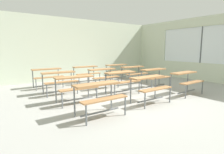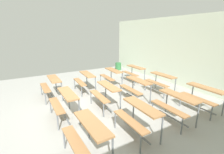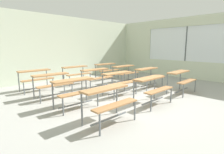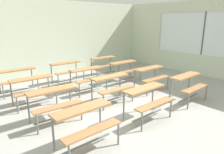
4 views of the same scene
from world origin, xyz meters
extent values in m
cube|color=#9E9E99|center=(0.00, 0.00, -0.03)|extent=(10.00, 9.00, 0.05)
cube|color=beige|center=(0.00, 4.50, 1.50)|extent=(10.00, 0.12, 3.00)
cube|color=beige|center=(5.00, 0.00, 0.42)|extent=(0.12, 9.00, 0.85)
cube|color=beige|center=(5.00, 0.00, 2.77)|extent=(0.12, 9.00, 0.45)
cube|color=beige|center=(5.00, 3.55, 1.70)|extent=(0.12, 1.90, 1.70)
cube|color=white|center=(5.00, 0.50, 1.70)|extent=(0.02, 4.20, 1.70)
cube|color=#4C5156|center=(5.00, 0.50, 1.70)|extent=(0.06, 0.05, 1.70)
cube|color=#A87547|center=(-1.44, -0.64, 0.72)|extent=(1.10, 0.33, 0.04)
cube|color=#A87547|center=(-1.44, -0.96, 0.44)|extent=(1.10, 0.23, 0.03)
cylinder|color=slate|center=(-1.94, -0.50, 0.36)|extent=(0.04, 0.04, 0.72)
cylinder|color=slate|center=(-0.94, -0.49, 0.36)|extent=(0.04, 0.04, 0.72)
cylinder|color=slate|center=(-0.93, -1.04, 0.22)|extent=(0.04, 0.04, 0.44)
cube|color=slate|center=(-1.44, -0.78, 0.10)|extent=(1.00, 0.04, 0.03)
cube|color=#A87547|center=(0.24, -0.60, 0.72)|extent=(1.10, 0.32, 0.04)
cube|color=#A87547|center=(0.24, -0.92, 0.44)|extent=(1.10, 0.22, 0.03)
cylinder|color=slate|center=(-0.25, -0.46, 0.36)|extent=(0.04, 0.04, 0.72)
cylinder|color=slate|center=(0.75, -0.46, 0.36)|extent=(0.04, 0.04, 0.72)
cylinder|color=slate|center=(-0.26, -1.01, 0.22)|extent=(0.04, 0.04, 0.44)
cylinder|color=slate|center=(0.74, -1.01, 0.22)|extent=(0.04, 0.04, 0.44)
cube|color=slate|center=(0.24, -0.74, 0.10)|extent=(1.00, 0.03, 0.03)
cube|color=#A87547|center=(1.96, -0.62, 0.72)|extent=(1.11, 0.34, 0.04)
cube|color=#A87547|center=(1.96, -0.94, 0.44)|extent=(1.10, 0.24, 0.03)
cylinder|color=slate|center=(1.45, -0.49, 0.36)|extent=(0.04, 0.04, 0.72)
cylinder|color=slate|center=(2.45, -0.47, 0.36)|extent=(0.04, 0.04, 0.72)
cylinder|color=slate|center=(1.47, -1.04, 0.22)|extent=(0.04, 0.04, 0.44)
cylinder|color=slate|center=(2.47, -1.02, 0.22)|extent=(0.04, 0.04, 0.44)
cube|color=slate|center=(1.96, -0.76, 0.10)|extent=(1.00, 0.05, 0.03)
cube|color=#A87547|center=(-1.43, 0.64, 0.72)|extent=(1.11, 0.37, 0.04)
cube|color=#A87547|center=(-1.44, 0.32, 0.44)|extent=(1.11, 0.27, 0.03)
cylinder|color=slate|center=(-1.92, 0.80, 0.36)|extent=(0.04, 0.04, 0.72)
cylinder|color=slate|center=(-0.93, 0.76, 0.36)|extent=(0.04, 0.04, 0.72)
cylinder|color=slate|center=(-1.95, 0.25, 0.22)|extent=(0.04, 0.04, 0.44)
cylinder|color=slate|center=(-0.95, 0.21, 0.22)|extent=(0.04, 0.04, 0.44)
cube|color=slate|center=(-1.44, 0.50, 0.10)|extent=(1.00, 0.07, 0.03)
cube|color=#A87547|center=(0.26, 0.67, 0.72)|extent=(1.11, 0.36, 0.04)
cube|color=#A87547|center=(0.25, 0.35, 0.44)|extent=(1.11, 0.26, 0.03)
cylinder|color=slate|center=(-0.24, 0.83, 0.36)|extent=(0.04, 0.04, 0.72)
cylinder|color=slate|center=(0.76, 0.79, 0.36)|extent=(0.04, 0.04, 0.72)
cylinder|color=slate|center=(-0.26, 0.28, 0.22)|extent=(0.04, 0.04, 0.44)
cylinder|color=slate|center=(0.74, 0.24, 0.22)|extent=(0.04, 0.04, 0.44)
cube|color=slate|center=(0.25, 0.53, 0.10)|extent=(1.00, 0.07, 0.03)
cube|color=#A87547|center=(1.88, 0.64, 0.72)|extent=(1.11, 0.35, 0.04)
cube|color=#A87547|center=(1.87, 0.32, 0.44)|extent=(1.11, 0.25, 0.03)
cylinder|color=slate|center=(1.38, 0.79, 0.36)|extent=(0.04, 0.04, 0.72)
cylinder|color=slate|center=(2.38, 0.77, 0.36)|extent=(0.04, 0.04, 0.72)
cylinder|color=slate|center=(1.37, 0.24, 0.22)|extent=(0.04, 0.04, 0.44)
cylinder|color=slate|center=(2.37, 0.22, 0.22)|extent=(0.04, 0.04, 0.44)
cube|color=slate|center=(1.87, 0.50, 0.10)|extent=(1.00, 0.06, 0.03)
cube|color=#A87547|center=(-1.46, 1.88, 0.72)|extent=(1.11, 0.37, 0.04)
cube|color=#A87547|center=(-1.47, 1.56, 0.44)|extent=(1.11, 0.27, 0.03)
cylinder|color=slate|center=(-1.95, 2.04, 0.36)|extent=(0.04, 0.04, 0.72)
cylinder|color=slate|center=(-0.95, 2.00, 0.36)|extent=(0.04, 0.04, 0.72)
cylinder|color=slate|center=(-1.98, 1.50, 0.22)|extent=(0.04, 0.04, 0.44)
cylinder|color=slate|center=(-0.98, 1.45, 0.22)|extent=(0.04, 0.04, 0.44)
cube|color=slate|center=(-1.47, 1.74, 0.10)|extent=(1.00, 0.08, 0.03)
cube|color=#A87547|center=(0.26, 1.86, 0.72)|extent=(1.11, 0.36, 0.04)
cube|color=#A87547|center=(0.25, 1.54, 0.44)|extent=(1.11, 0.26, 0.03)
cylinder|color=slate|center=(-0.23, 2.01, 0.36)|extent=(0.04, 0.04, 0.72)
cylinder|color=slate|center=(0.77, 1.98, 0.36)|extent=(0.04, 0.04, 0.72)
cylinder|color=slate|center=(-0.25, 1.46, 0.22)|extent=(0.04, 0.04, 0.44)
cylinder|color=slate|center=(0.75, 1.43, 0.22)|extent=(0.04, 0.04, 0.44)
cube|color=slate|center=(0.26, 1.72, 0.10)|extent=(1.00, 0.06, 0.03)
cube|color=#A87547|center=(1.89, 1.88, 0.72)|extent=(1.11, 0.36, 0.04)
cube|color=#A87547|center=(1.88, 1.56, 0.44)|extent=(1.11, 0.26, 0.03)
cylinder|color=slate|center=(1.39, 2.03, 0.36)|extent=(0.04, 0.04, 0.72)
cylinder|color=slate|center=(2.39, 2.00, 0.36)|extent=(0.04, 0.04, 0.72)
cylinder|color=slate|center=(1.38, 1.48, 0.22)|extent=(0.04, 0.04, 0.44)
cylinder|color=slate|center=(2.38, 1.45, 0.22)|extent=(0.04, 0.04, 0.44)
cube|color=slate|center=(1.88, 1.74, 0.10)|extent=(1.00, 0.06, 0.03)
cube|color=#A87547|center=(-1.50, 3.15, 0.72)|extent=(1.11, 0.35, 0.04)
cube|color=#A87547|center=(-1.51, 2.83, 0.44)|extent=(1.11, 0.25, 0.03)
cylinder|color=slate|center=(-0.99, 3.27, 0.36)|extent=(0.04, 0.04, 0.72)
cylinder|color=slate|center=(-2.01, 2.75, 0.22)|extent=(0.04, 0.04, 0.44)
cylinder|color=slate|center=(-1.01, 2.72, 0.22)|extent=(0.04, 0.04, 0.44)
cube|color=slate|center=(-1.50, 3.01, 0.10)|extent=(1.00, 0.06, 0.03)
cube|color=#A87547|center=(0.20, 3.14, 0.72)|extent=(1.11, 0.34, 0.04)
cube|color=#A87547|center=(0.19, 2.82, 0.44)|extent=(1.10, 0.24, 0.03)
cylinder|color=slate|center=(-0.30, 3.29, 0.36)|extent=(0.04, 0.04, 0.72)
cylinder|color=slate|center=(0.70, 3.27, 0.36)|extent=(0.04, 0.04, 0.72)
cylinder|color=slate|center=(-0.31, 2.74, 0.22)|extent=(0.04, 0.04, 0.44)
cylinder|color=slate|center=(0.69, 2.72, 0.22)|extent=(0.04, 0.04, 0.44)
cube|color=slate|center=(0.19, 3.00, 0.10)|extent=(1.00, 0.05, 0.03)
cube|color=#A87547|center=(1.90, 3.10, 0.72)|extent=(1.11, 0.37, 0.04)
cube|color=#A87547|center=(1.88, 2.78, 0.44)|extent=(1.11, 0.27, 0.03)
cylinder|color=slate|center=(1.40, 3.26, 0.36)|extent=(0.04, 0.04, 0.72)
cylinder|color=slate|center=(2.40, 3.21, 0.36)|extent=(0.04, 0.04, 0.72)
cylinder|color=slate|center=(1.38, 2.71, 0.22)|extent=(0.04, 0.04, 0.44)
cylinder|color=slate|center=(2.38, 2.66, 0.22)|extent=(0.04, 0.04, 0.44)
cube|color=slate|center=(1.89, 2.96, 0.10)|extent=(1.00, 0.07, 0.03)
camera|label=1|loc=(-3.49, -4.12, 1.51)|focal=28.96mm
camera|label=2|loc=(4.37, -1.60, 2.33)|focal=25.60mm
camera|label=3|loc=(-3.80, -3.30, 1.60)|focal=28.00mm
camera|label=4|loc=(-3.11, -3.47, 2.22)|focal=32.33mm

